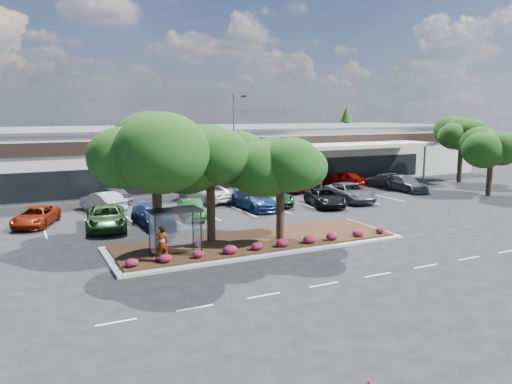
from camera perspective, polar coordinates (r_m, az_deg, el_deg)
name	(u,v)px	position (r m, az deg, el deg)	size (l,w,h in m)	color
ground	(320,256)	(28.49, 7.30, -7.30)	(160.00, 160.00, 0.00)	black
retail_store	(158,154)	(58.85, -11.16, 4.23)	(80.40, 25.20, 6.25)	silver
landscape_island	(256,242)	(30.83, 0.06, -5.71)	(18.00, 6.00, 0.26)	#ADADA7
lane_markings	(241,221)	(37.28, -1.76, -3.28)	(33.12, 20.06, 0.01)	silver
shrub_row	(273,244)	(28.93, 1.91, -5.92)	(17.00, 0.80, 0.50)	maroon
bus_shelter	(174,219)	(27.40, -9.33, -3.03)	(2.75, 1.55, 2.59)	black
island_tree_west	(156,181)	(28.41, -11.31, 1.23)	(7.20, 7.20, 7.89)	#183D10
island_tree_mid	(211,181)	(30.18, -5.22, 1.29)	(6.60, 6.60, 7.32)	#183D10
island_tree_east	(281,186)	(30.57, 2.83, 0.64)	(5.80, 5.80, 6.50)	#183D10
tree_east_near	(490,162)	(52.83, 25.22, 3.10)	(5.60, 5.60, 6.51)	#183D10
tree_east_far	(461,149)	(61.73, 22.38, 4.55)	(6.40, 6.40, 7.62)	#183D10
conifer_north_east	(346,134)	(82.97, 10.21, 6.58)	(3.96, 3.96, 9.00)	#183D10
person_waiting	(162,244)	(26.68, -10.71, -5.80)	(0.70, 0.46, 1.92)	#594C47
light_pole	(235,156)	(43.76, -2.41, 4.17)	(1.43, 0.50, 9.57)	#ADADA7
car_0	(36,217)	(38.75, -23.88, -2.58)	(2.25, 4.88, 1.36)	maroon
car_1	(106,217)	(36.12, -16.78, -2.79)	(2.65, 5.74, 1.59)	#1E441A
car_2	(153,216)	(36.15, -11.74, -2.69)	(2.05, 5.04, 1.46)	navy
car_3	(191,209)	(38.28, -7.41, -1.94)	(1.51, 4.34, 1.43)	#1A4F25
car_4	(273,196)	(43.55, 1.99, -0.44)	(2.58, 5.61, 1.56)	#13421D
car_5	(254,200)	(41.49, -0.17, -0.88)	(2.24, 5.52, 1.60)	navy
car_6	(325,197)	(43.19, 7.89, -0.63)	(2.51, 5.45, 1.52)	black
car_7	(350,192)	(45.81, 10.70, -0.05)	(2.75, 5.97, 1.66)	#58575F
car_8	(405,183)	(53.23, 16.66, 0.96)	(2.23, 5.48, 1.59)	#505157
car_9	(103,202)	(42.27, -17.10, -1.07)	(1.74, 4.99, 1.64)	#9B9FA7
car_11	(113,195)	(46.17, -16.08, -0.30)	(1.72, 4.28, 1.46)	slate
car_12	(205,193)	(45.04, -5.84, -0.11)	(2.70, 5.85, 1.63)	white
car_13	(259,193)	(45.80, 0.37, -0.06)	(1.96, 4.81, 1.40)	black
car_15	(283,183)	(50.89, 3.11, 1.01)	(2.76, 6.00, 1.67)	maroon
car_16	(342,179)	(55.10, 9.85, 1.53)	(2.00, 4.98, 1.70)	#920C08
car_17	(381,180)	(55.95, 14.09, 1.32)	(1.87, 4.59, 1.33)	slate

